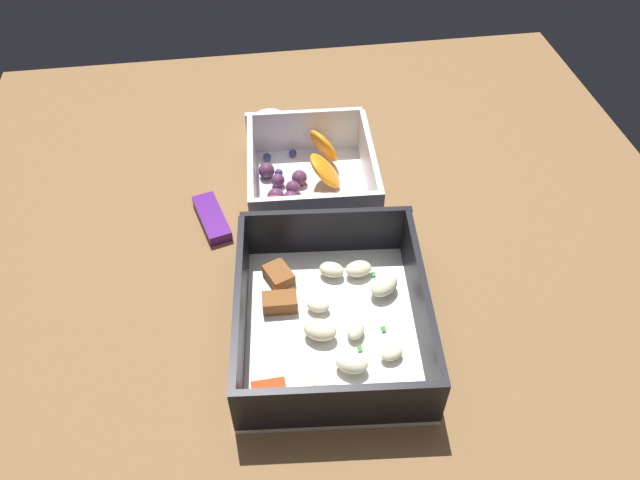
# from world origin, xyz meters

# --- Properties ---
(table_surface) EXTENTS (0.80, 0.80, 0.02)m
(table_surface) POSITION_xyz_m (0.00, 0.00, 0.01)
(table_surface) COLOR brown
(table_surface) RESTS_ON ground
(pasta_container) EXTENTS (0.21, 0.18, 0.06)m
(pasta_container) POSITION_xyz_m (-0.11, 0.01, 0.04)
(pasta_container) COLOR white
(pasta_container) RESTS_ON table_surface
(fruit_bowl) EXTENTS (0.16, 0.14, 0.06)m
(fruit_bowl) POSITION_xyz_m (0.08, 0.00, 0.04)
(fruit_bowl) COLOR white
(fruit_bowl) RESTS_ON table_surface
(candy_bar) EXTENTS (0.07, 0.04, 0.01)m
(candy_bar) POSITION_xyz_m (0.05, 0.11, 0.03)
(candy_bar) COLOR #51197A
(candy_bar) RESTS_ON table_surface
(paper_cup_liner) EXTENTS (0.04, 0.04, 0.02)m
(paper_cup_liner) POSITION_xyz_m (0.20, 0.04, 0.03)
(paper_cup_liner) COLOR white
(paper_cup_liner) RESTS_ON table_surface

